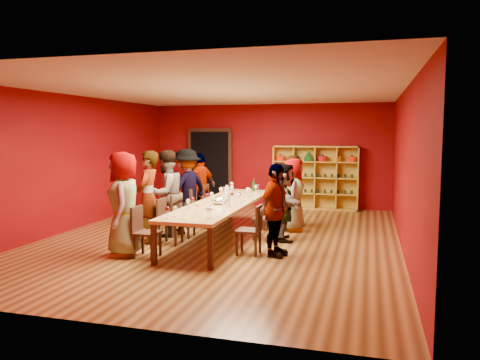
# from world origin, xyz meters

# --- Properties ---
(room_shell) EXTENTS (7.10, 9.10, 3.04)m
(room_shell) POSITION_xyz_m (0.00, 0.00, 1.50)
(room_shell) COLOR brown
(room_shell) RESTS_ON ground
(tasting_table) EXTENTS (1.10, 4.50, 0.75)m
(tasting_table) POSITION_xyz_m (0.00, 0.00, 0.70)
(tasting_table) COLOR tan
(tasting_table) RESTS_ON ground
(doorway) EXTENTS (1.40, 0.17, 2.30)m
(doorway) POSITION_xyz_m (-1.80, 4.43, 1.12)
(doorway) COLOR black
(doorway) RESTS_ON ground
(shelving_unit) EXTENTS (2.40, 0.40, 1.80)m
(shelving_unit) POSITION_xyz_m (1.40, 4.32, 0.98)
(shelving_unit) COLOR gold
(shelving_unit) RESTS_ON ground
(chair_person_left_0) EXTENTS (0.42, 0.42, 0.89)m
(chair_person_left_0) POSITION_xyz_m (-0.91, -1.74, 0.50)
(chair_person_left_0) COLOR black
(chair_person_left_0) RESTS_ON ground
(person_left_0) EXTENTS (0.81, 1.02, 1.84)m
(person_left_0) POSITION_xyz_m (-1.27, -1.74, 0.92)
(person_left_0) COLOR #C48492
(person_left_0) RESTS_ON ground
(chair_person_left_1) EXTENTS (0.42, 0.42, 0.89)m
(chair_person_left_1) POSITION_xyz_m (-0.91, -0.74, 0.50)
(chair_person_left_1) COLOR black
(chair_person_left_1) RESTS_ON ground
(person_left_1) EXTENTS (0.56, 0.72, 1.82)m
(person_left_1) POSITION_xyz_m (-1.30, -0.74, 0.91)
(person_left_1) COLOR #141739
(person_left_1) RESTS_ON ground
(chair_person_left_2) EXTENTS (0.42, 0.42, 0.89)m
(chair_person_left_2) POSITION_xyz_m (-0.91, -0.08, 0.50)
(chair_person_left_2) COLOR black
(chair_person_left_2) RESTS_ON ground
(person_left_2) EXTENTS (0.77, 0.99, 1.80)m
(person_left_2) POSITION_xyz_m (-1.21, -0.08, 0.90)
(person_left_2) COLOR #5E8DC2
(person_left_2) RESTS_ON ground
(chair_person_left_3) EXTENTS (0.42, 0.42, 0.89)m
(chair_person_left_3) POSITION_xyz_m (-0.91, 0.97, 0.50)
(chair_person_left_3) COLOR black
(chair_person_left_3) RESTS_ON ground
(person_left_3) EXTENTS (0.89, 1.26, 1.80)m
(person_left_3) POSITION_xyz_m (-1.18, 0.97, 0.90)
(person_left_3) COLOR silver
(person_left_3) RESTS_ON ground
(chair_person_left_4) EXTENTS (0.42, 0.42, 0.89)m
(chair_person_left_4) POSITION_xyz_m (-0.91, 1.83, 0.50)
(chair_person_left_4) COLOR black
(chair_person_left_4) RESTS_ON ground
(person_left_4) EXTENTS (0.79, 1.07, 1.66)m
(person_left_4) POSITION_xyz_m (-1.16, 1.83, 0.83)
(person_left_4) COLOR #48484C
(person_left_4) RESTS_ON ground
(chair_person_right_1) EXTENTS (0.42, 0.42, 0.89)m
(chair_person_right_1) POSITION_xyz_m (0.91, -1.08, 0.50)
(chair_person_right_1) COLOR black
(chair_person_right_1) RESTS_ON ground
(person_right_1) EXTENTS (0.67, 1.04, 1.64)m
(person_right_1) POSITION_xyz_m (1.31, -1.08, 0.82)
(person_right_1) COLOR #4B4B50
(person_right_1) RESTS_ON ground
(chair_person_right_2) EXTENTS (0.42, 0.42, 0.89)m
(chair_person_right_2) POSITION_xyz_m (0.91, 0.16, 0.50)
(chair_person_right_2) COLOR black
(chair_person_right_2) RESTS_ON ground
(person_right_2) EXTENTS (0.86, 1.51, 1.57)m
(person_right_2) POSITION_xyz_m (1.24, 0.16, 0.78)
(person_right_2) COLOR #5179A8
(person_right_2) RESTS_ON ground
(chair_person_right_3) EXTENTS (0.42, 0.42, 0.89)m
(chair_person_right_3) POSITION_xyz_m (0.91, 1.15, 0.50)
(chair_person_right_3) COLOR black
(chair_person_right_3) RESTS_ON ground
(person_right_3) EXTENTS (0.52, 0.83, 1.61)m
(person_right_3) POSITION_xyz_m (1.28, 1.15, 0.81)
(person_right_3) COLOR #5D8DC0
(person_right_3) RESTS_ON ground
(chair_person_right_4) EXTENTS (0.42, 0.42, 0.89)m
(chair_person_right_4) POSITION_xyz_m (0.91, 1.73, 0.50)
(chair_person_right_4) COLOR black
(chair_person_right_4) RESTS_ON ground
(person_right_4) EXTENTS (0.64, 0.73, 1.66)m
(person_right_4) POSITION_xyz_m (1.19, 1.73, 0.83)
(person_right_4) COLOR #C6858D
(person_right_4) RESTS_ON ground
(wine_glass_0) EXTENTS (0.09, 0.09, 0.21)m
(wine_glass_0) POSITION_xyz_m (0.33, -1.82, 0.90)
(wine_glass_0) COLOR white
(wine_glass_0) RESTS_ON tasting_table
(wine_glass_1) EXTENTS (0.08, 0.08, 0.20)m
(wine_glass_1) POSITION_xyz_m (0.33, 0.94, 0.89)
(wine_glass_1) COLOR white
(wine_glass_1) RESTS_ON tasting_table
(wine_glass_2) EXTENTS (0.08, 0.08, 0.20)m
(wine_glass_2) POSITION_xyz_m (-0.29, 1.01, 0.90)
(wine_glass_2) COLOR white
(wine_glass_2) RESTS_ON tasting_table
(wine_glass_3) EXTENTS (0.07, 0.07, 0.18)m
(wine_glass_3) POSITION_xyz_m (0.32, -1.68, 0.88)
(wine_glass_3) COLOR white
(wine_glass_3) RESTS_ON tasting_table
(wine_glass_4) EXTENTS (0.09, 0.09, 0.22)m
(wine_glass_4) POSITION_xyz_m (0.30, 0.89, 0.91)
(wine_glass_4) COLOR white
(wine_glass_4) RESTS_ON tasting_table
(wine_glass_5) EXTENTS (0.09, 0.09, 0.21)m
(wine_glass_5) POSITION_xyz_m (0.32, -0.79, 0.90)
(wine_glass_5) COLOR white
(wine_glass_5) RESTS_ON tasting_table
(wine_glass_6) EXTENTS (0.08, 0.08, 0.21)m
(wine_glass_6) POSITION_xyz_m (-0.01, -0.53, 0.90)
(wine_glass_6) COLOR white
(wine_glass_6) RESTS_ON tasting_table
(wine_glass_7) EXTENTS (0.09, 0.09, 0.21)m
(wine_glass_7) POSITION_xyz_m (0.35, -0.06, 0.91)
(wine_glass_7) COLOR white
(wine_glass_7) RESTS_ON tasting_table
(wine_glass_8) EXTENTS (0.09, 0.09, 0.22)m
(wine_glass_8) POSITION_xyz_m (-0.27, 0.74, 0.91)
(wine_glass_8) COLOR white
(wine_glass_8) RESTS_ON tasting_table
(wine_glass_9) EXTENTS (0.08, 0.08, 0.19)m
(wine_glass_9) POSITION_xyz_m (0.30, 1.65, 0.89)
(wine_glass_9) COLOR white
(wine_glass_9) RESTS_ON tasting_table
(wine_glass_10) EXTENTS (0.07, 0.07, 0.18)m
(wine_glass_10) POSITION_xyz_m (-0.28, -1.77, 0.88)
(wine_glass_10) COLOR white
(wine_glass_10) RESTS_ON tasting_table
(wine_glass_11) EXTENTS (0.08, 0.08, 0.20)m
(wine_glass_11) POSITION_xyz_m (-0.33, 1.66, 0.90)
(wine_glass_11) COLOR white
(wine_glass_11) RESTS_ON tasting_table
(wine_glass_12) EXTENTS (0.08, 0.08, 0.20)m
(wine_glass_12) POSITION_xyz_m (0.30, 0.17, 0.90)
(wine_glass_12) COLOR white
(wine_glass_12) RESTS_ON tasting_table
(wine_glass_13) EXTENTS (0.07, 0.07, 0.18)m
(wine_glass_13) POSITION_xyz_m (0.11, 0.29, 0.88)
(wine_glass_13) COLOR white
(wine_glass_13) RESTS_ON tasting_table
(wine_glass_14) EXTENTS (0.08, 0.08, 0.20)m
(wine_glass_14) POSITION_xyz_m (-0.34, -1.95, 0.90)
(wine_glass_14) COLOR white
(wine_glass_14) RESTS_ON tasting_table
(wine_glass_15) EXTENTS (0.08, 0.08, 0.20)m
(wine_glass_15) POSITION_xyz_m (0.33, 1.80, 0.90)
(wine_glass_15) COLOR white
(wine_glass_15) RESTS_ON tasting_table
(wine_glass_16) EXTENTS (0.08, 0.08, 0.20)m
(wine_glass_16) POSITION_xyz_m (-0.35, -1.01, 0.89)
(wine_glass_16) COLOR white
(wine_glass_16) RESTS_ON tasting_table
(wine_glass_17) EXTENTS (0.07, 0.07, 0.18)m
(wine_glass_17) POSITION_xyz_m (-0.05, -1.33, 0.88)
(wine_glass_17) COLOR white
(wine_glass_17) RESTS_ON tasting_table
(wine_glass_18) EXTENTS (0.08, 0.08, 0.19)m
(wine_glass_18) POSITION_xyz_m (-0.28, -0.16, 0.89)
(wine_glass_18) COLOR white
(wine_glass_18) RESTS_ON tasting_table
(wine_glass_19) EXTENTS (0.09, 0.09, 0.22)m
(wine_glass_19) POSITION_xyz_m (-0.37, 1.88, 0.91)
(wine_glass_19) COLOR white
(wine_glass_19) RESTS_ON tasting_table
(wine_glass_20) EXTENTS (0.08, 0.08, 0.20)m
(wine_glass_20) POSITION_xyz_m (-0.19, 1.33, 0.89)
(wine_glass_20) COLOR white
(wine_glass_20) RESTS_ON tasting_table
(wine_glass_21) EXTENTS (0.08, 0.08, 0.20)m
(wine_glass_21) POSITION_xyz_m (0.34, -1.00, 0.90)
(wine_glass_21) COLOR white
(wine_glass_21) RESTS_ON tasting_table
(wine_glass_22) EXTENTS (0.08, 0.08, 0.19)m
(wine_glass_22) POSITION_xyz_m (-0.27, 0.11, 0.89)
(wine_glass_22) COLOR white
(wine_glass_22) RESTS_ON tasting_table
(wine_glass_23) EXTENTS (0.08, 0.08, 0.19)m
(wine_glass_23) POSITION_xyz_m (-0.36, -0.74, 0.89)
(wine_glass_23) COLOR white
(wine_glass_23) RESTS_ON tasting_table
(spittoon_bowl) EXTENTS (0.30, 0.30, 0.17)m
(spittoon_bowl) POSITION_xyz_m (0.00, -0.24, 0.82)
(spittoon_bowl) COLOR #B7B9BE
(spittoon_bowl) RESTS_ON tasting_table
(carafe_a) EXTENTS (0.14, 0.14, 0.29)m
(carafe_a) POSITION_xyz_m (-0.08, 0.55, 0.88)
(carafe_a) COLOR white
(carafe_a) RESTS_ON tasting_table
(carafe_b) EXTENTS (0.11, 0.11, 0.28)m
(carafe_b) POSITION_xyz_m (0.27, -0.52, 0.88)
(carafe_b) COLOR white
(carafe_b) RESTS_ON tasting_table
(wine_bottle) EXTENTS (0.09, 0.09, 0.33)m
(wine_bottle) POSITION_xyz_m (0.18, 1.93, 0.87)
(wine_bottle) COLOR #123218
(wine_bottle) RESTS_ON tasting_table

